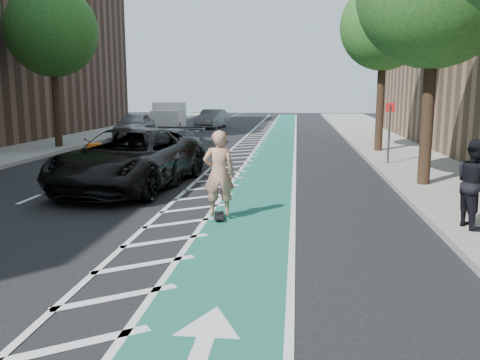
# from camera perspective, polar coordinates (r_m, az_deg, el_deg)

# --- Properties ---
(ground) EXTENTS (120.00, 120.00, 0.00)m
(ground) POSITION_cam_1_polar(r_m,az_deg,el_deg) (9.48, -19.49, -8.66)
(ground) COLOR black
(ground) RESTS_ON ground
(bike_lane) EXTENTS (2.00, 90.00, 0.01)m
(bike_lane) POSITION_cam_1_polar(r_m,az_deg,el_deg) (18.32, 2.99, 0.79)
(bike_lane) COLOR #1C624E
(bike_lane) RESTS_ON ground
(buffer_strip) EXTENTS (1.40, 90.00, 0.01)m
(buffer_strip) POSITION_cam_1_polar(r_m,az_deg,el_deg) (18.47, -1.66, 0.87)
(buffer_strip) COLOR silver
(buffer_strip) RESTS_ON ground
(sidewalk_right) EXTENTS (5.00, 90.00, 0.15)m
(sidewalk_right) POSITION_cam_1_polar(r_m,az_deg,el_deg) (19.08, 22.87, 0.59)
(sidewalk_right) COLOR gray
(sidewalk_right) RESTS_ON ground
(curb_right) EXTENTS (0.12, 90.00, 0.16)m
(curb_right) POSITION_cam_1_polar(r_m,az_deg,el_deg) (18.53, 15.60, 0.77)
(curb_right) COLOR gray
(curb_right) RESTS_ON ground
(curb_left) EXTENTS (0.12, 90.00, 0.16)m
(curb_left) POSITION_cam_1_polar(r_m,az_deg,el_deg) (21.38, -25.01, 1.39)
(curb_left) COLOR gray
(curb_left) RESTS_ON ground
(tree_r_d) EXTENTS (4.20, 4.20, 7.90)m
(tree_r_d) POSITION_cam_1_polar(r_m,az_deg,el_deg) (24.53, 15.99, 16.29)
(tree_r_d) COLOR #382619
(tree_r_d) RESTS_ON ground
(tree_l_d) EXTENTS (4.20, 4.20, 7.90)m
(tree_l_d) POSITION_cam_1_polar(r_m,az_deg,el_deg) (27.00, -20.75, 15.42)
(tree_l_d) COLOR #382619
(tree_l_d) RESTS_ON ground
(sign_post) EXTENTS (0.35, 0.08, 2.47)m
(sign_post) POSITION_cam_1_polar(r_m,az_deg,el_deg) (20.43, 16.41, 5.16)
(sign_post) COLOR #4C4C4C
(sign_post) RESTS_ON ground
(skateboard) EXTENTS (0.33, 0.78, 0.10)m
(skateboard) POSITION_cam_1_polar(r_m,az_deg,el_deg) (11.78, -2.36, -4.03)
(skateboard) COLOR black
(skateboard) RESTS_ON ground
(skateboarder) EXTENTS (0.78, 0.58, 1.96)m
(skateboarder) POSITION_cam_1_polar(r_m,az_deg,el_deg) (11.58, -2.39, 0.78)
(skateboarder) COLOR tan
(skateboarder) RESTS_ON skateboard
(suv_near) EXTENTS (3.68, 6.78, 1.80)m
(suv_near) POSITION_cam_1_polar(r_m,az_deg,el_deg) (15.79, -12.26, 2.38)
(suv_near) COLOR black
(suv_near) RESTS_ON ground
(suv_far) EXTENTS (2.42, 5.58, 1.60)m
(suv_far) POSITION_cam_1_polar(r_m,az_deg,el_deg) (17.63, -8.83, 2.93)
(suv_far) COLOR black
(suv_far) RESTS_ON ground
(car_silver) EXTENTS (2.21, 4.84, 1.61)m
(car_silver) POSITION_cam_1_polar(r_m,az_deg,el_deg) (32.54, -11.74, 6.06)
(car_silver) COLOR gray
(car_silver) RESTS_ON ground
(car_grey) EXTENTS (2.15, 4.61, 1.46)m
(car_grey) POSITION_cam_1_polar(r_m,az_deg,el_deg) (40.34, -3.16, 6.88)
(car_grey) COLOR #56575B
(car_grey) RESTS_ON ground
(pedestrian) EXTENTS (0.85, 1.00, 1.83)m
(pedestrian) POSITION_cam_1_polar(r_m,az_deg,el_deg) (11.44, 24.90, -0.36)
(pedestrian) COLOR black
(pedestrian) RESTS_ON sidewalk_right
(box_truck) EXTENTS (2.77, 5.11, 2.03)m
(box_truck) POSITION_cam_1_polar(r_m,az_deg,el_deg) (39.13, -7.96, 7.00)
(box_truck) COLOR white
(box_truck) RESTS_ON ground
(barrel_a) EXTENTS (0.62, 0.62, 0.85)m
(barrel_a) POSITION_cam_1_polar(r_m,az_deg,el_deg) (15.85, -17.71, 0.32)
(barrel_a) COLOR #D8400B
(barrel_a) RESTS_ON ground
(barrel_b) EXTENTS (0.70, 0.70, 0.95)m
(barrel_b) POSITION_cam_1_polar(r_m,az_deg,el_deg) (20.17, -16.00, 2.55)
(barrel_b) COLOR orange
(barrel_b) RESTS_ON ground
(barrel_c) EXTENTS (0.58, 0.58, 0.79)m
(barrel_c) POSITION_cam_1_polar(r_m,az_deg,el_deg) (26.85, -11.17, 4.36)
(barrel_c) COLOR #FA590D
(barrel_c) RESTS_ON ground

